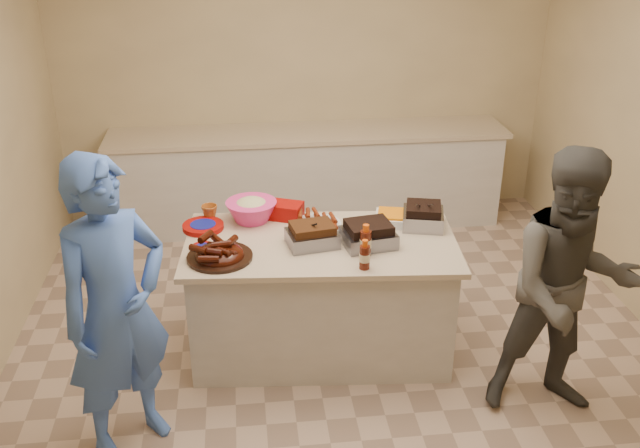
{
  "coord_description": "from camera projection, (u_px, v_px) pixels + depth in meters",
  "views": [
    {
      "loc": [
        -0.61,
        -3.93,
        2.91
      ],
      "look_at": [
        -0.13,
        0.19,
        0.93
      ],
      "focal_mm": 40.0,
      "sensor_mm": 36.0,
      "label": 1
    }
  ],
  "objects": [
    {
      "name": "brisket_tray",
      "position": [
        368.0,
        245.0,
        4.55
      ],
      "size": [
        0.36,
        0.31,
        0.1
      ],
      "primitive_type": "cube",
      "rotation": [
        0.0,
        0.0,
        0.16
      ],
      "color": "black",
      "rests_on": "island"
    },
    {
      "name": "pulled_pork_tray",
      "position": [
        312.0,
        245.0,
        4.54
      ],
      "size": [
        0.35,
        0.28,
        0.09
      ],
      "primitive_type": "cube",
      "rotation": [
        0.0,
        0.0,
        0.17
      ],
      "color": "#47230F",
      "rests_on": "island"
    },
    {
      "name": "basket_stack",
      "position": [
        286.0,
        218.0,
        4.91
      ],
      "size": [
        0.26,
        0.23,
        0.11
      ],
      "primitive_type": "cube",
      "rotation": [
        0.0,
        0.0,
        -0.39
      ],
      "color": "#8E0905",
      "rests_on": "island"
    },
    {
      "name": "sauce_bowl",
      "position": [
        318.0,
        229.0,
        4.76
      ],
      "size": [
        0.13,
        0.05,
        0.13
      ],
      "primitive_type": "imported",
      "rotation": [
        0.0,
        0.0,
        -0.08
      ],
      "color": "silver",
      "rests_on": "island"
    },
    {
      "name": "coleslaw_bowl",
      "position": [
        252.0,
        221.0,
        4.87
      ],
      "size": [
        0.37,
        0.37,
        0.24
      ],
      "primitive_type": null,
      "rotation": [
        0.0,
        0.0,
        -0.08
      ],
      "color": "#EA3286",
      "rests_on": "island"
    },
    {
      "name": "roasting_pan",
      "position": [
        422.0,
        226.0,
        4.79
      ],
      "size": [
        0.32,
        0.32,
        0.11
      ],
      "primitive_type": "cube",
      "rotation": [
        0.0,
        0.0,
        -0.24
      ],
      "color": "gray",
      "rests_on": "island"
    },
    {
      "name": "plate_stack_small",
      "position": [
        204.0,
        250.0,
        4.48
      ],
      "size": [
        0.17,
        0.17,
        0.02
      ],
      "primitive_type": "cylinder",
      "rotation": [
        0.0,
        0.0,
        -0.08
      ],
      "color": "#8E0905",
      "rests_on": "island"
    },
    {
      "name": "plate_stack_large",
      "position": [
        203.0,
        229.0,
        4.75
      ],
      "size": [
        0.3,
        0.3,
        0.03
      ],
      "primitive_type": "cylinder",
      "rotation": [
        0.0,
        0.0,
        -0.08
      ],
      "color": "#8E0905",
      "rests_on": "island"
    },
    {
      "name": "sausage_plate",
      "position": [
        317.0,
        225.0,
        4.8
      ],
      "size": [
        0.34,
        0.34,
        0.05
      ],
      "primitive_type": "cylinder",
      "rotation": [
        0.0,
        0.0,
        0.04
      ],
      "color": "silver",
      "rests_on": "island"
    },
    {
      "name": "bbq_bottle_a",
      "position": [
        364.0,
        268.0,
        4.27
      ],
      "size": [
        0.07,
        0.07,
        0.19
      ],
      "primitive_type": "cylinder",
      "rotation": [
        0.0,
        0.0,
        -0.08
      ],
      "color": "#46150A",
      "rests_on": "island"
    },
    {
      "name": "back_counter",
      "position": [
        309.0,
        177.0,
        6.61
      ],
      "size": [
        3.6,
        0.64,
        0.9
      ],
      "primitive_type": null,
      "color": "beige",
      "rests_on": "ground"
    },
    {
      "name": "rib_platter",
      "position": [
        220.0,
        258.0,
        4.38
      ],
      "size": [
        0.48,
        0.48,
        0.16
      ],
      "primitive_type": null,
      "rotation": [
        0.0,
        0.0,
        -0.22
      ],
      "color": "#3F1005",
      "rests_on": "island"
    },
    {
      "name": "guest_gray",
      "position": [
        549.0,
        403.0,
        4.41
      ],
      "size": [
        0.96,
        1.73,
        0.63
      ],
      "primitive_type": "imported",
      "rotation": [
        0.0,
        0.0,
        -0.1
      ],
      "color": "#53504A",
      "rests_on": "ground"
    },
    {
      "name": "guest_blue",
      "position": [
        135.0,
        438.0,
        4.14
      ],
      "size": [
        1.61,
        1.75,
        0.42
      ],
      "primitive_type": "imported",
      "rotation": [
        0.0,
        0.0,
        0.7
      ],
      "color": "#4671D2",
      "rests_on": "ground"
    },
    {
      "name": "room",
      "position": [
        342.0,
        358.0,
        4.84
      ],
      "size": [
        4.5,
        5.0,
        2.7
      ],
      "primitive_type": null,
      "color": "#D0B886",
      "rests_on": "ground"
    },
    {
      "name": "mac_cheese_dish",
      "position": [
        398.0,
        223.0,
        4.83
      ],
      "size": [
        0.35,
        0.29,
        0.08
      ],
      "primitive_type": "cube",
      "rotation": [
        0.0,
        0.0,
        -0.24
      ],
      "color": "orange",
      "rests_on": "island"
    },
    {
      "name": "plastic_cup",
      "position": [
        210.0,
        219.0,
        4.89
      ],
      "size": [
        0.12,
        0.11,
        0.11
      ],
      "primitive_type": "imported",
      "rotation": [
        0.0,
        0.0,
        -0.08
      ],
      "color": "#A9581D",
      "rests_on": "island"
    },
    {
      "name": "bbq_bottle_b",
      "position": [
        365.0,
        255.0,
        4.42
      ],
      "size": [
        0.08,
        0.08,
        0.21
      ],
      "primitive_type": "cylinder",
      "rotation": [
        0.0,
        0.0,
        -0.08
      ],
      "color": "#46150A",
      "rests_on": "island"
    },
    {
      "name": "island",
      "position": [
        321.0,
        348.0,
        4.95
      ],
      "size": [
        1.82,
        1.06,
        0.83
      ],
      "primitive_type": null,
      "rotation": [
        0.0,
        0.0,
        -0.08
      ],
      "color": "beige",
      "rests_on": "ground"
    },
    {
      "name": "mustard_bottle",
      "position": [
        295.0,
        236.0,
        4.65
      ],
      "size": [
        0.05,
        0.05,
        0.12
      ],
      "primitive_type": "cylinder",
      "rotation": [
        0.0,
        0.0,
        -0.08
      ],
      "color": "gold",
      "rests_on": "island"
    }
  ]
}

